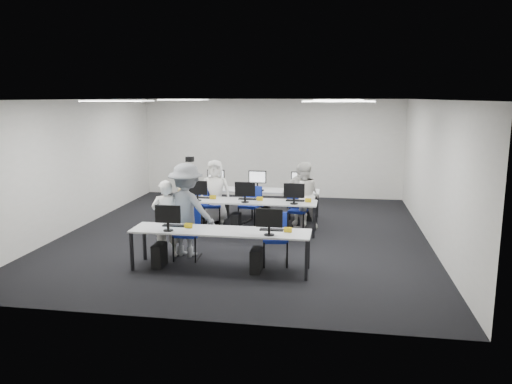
% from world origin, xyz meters
% --- Properties ---
extents(room, '(9.00, 9.02, 3.00)m').
position_xyz_m(room, '(0.00, 0.00, 1.50)').
color(room, black).
rests_on(room, ground).
extents(ceiling_panels, '(5.20, 4.60, 0.02)m').
position_xyz_m(ceiling_panels, '(0.00, 0.00, 2.98)').
color(ceiling_panels, white).
rests_on(ceiling_panels, room).
extents(desk_front, '(3.20, 0.70, 0.73)m').
position_xyz_m(desk_front, '(0.00, -2.40, 0.68)').
color(desk_front, '#B5B7BA').
rests_on(desk_front, ground).
extents(desk_mid, '(3.20, 0.70, 0.73)m').
position_xyz_m(desk_mid, '(0.00, 0.20, 0.68)').
color(desk_mid, '#B5B7BA').
rests_on(desk_mid, ground).
extents(desk_back, '(3.20, 0.70, 0.73)m').
position_xyz_m(desk_back, '(0.00, 1.60, 0.68)').
color(desk_back, '#B5B7BA').
rests_on(desk_back, ground).
extents(equipment_front, '(2.51, 0.41, 1.19)m').
position_xyz_m(equipment_front, '(-0.19, -2.42, 0.36)').
color(equipment_front, '#0E68B7').
rests_on(equipment_front, desk_front).
extents(equipment_mid, '(2.91, 0.41, 1.19)m').
position_xyz_m(equipment_mid, '(-0.19, 0.18, 0.36)').
color(equipment_mid, white).
rests_on(equipment_mid, desk_mid).
extents(equipment_back, '(2.91, 0.41, 1.19)m').
position_xyz_m(equipment_back, '(0.19, 1.62, 0.36)').
color(equipment_back, white).
rests_on(equipment_back, desk_back).
extents(chair_0, '(0.49, 0.53, 0.95)m').
position_xyz_m(chair_0, '(-0.78, -1.87, 0.30)').
color(chair_0, navy).
rests_on(chair_0, ground).
extents(chair_1, '(0.53, 0.56, 0.94)m').
position_xyz_m(chair_1, '(0.93, -1.93, 0.30)').
color(chair_1, navy).
rests_on(chair_1, ground).
extents(chair_2, '(0.49, 0.52, 0.86)m').
position_xyz_m(chair_2, '(-0.97, 0.86, 0.27)').
color(chair_2, navy).
rests_on(chair_2, ground).
extents(chair_3, '(0.51, 0.55, 0.92)m').
position_xyz_m(chair_3, '(-0.04, 0.84, 0.29)').
color(chair_3, navy).
rests_on(chair_3, ground).
extents(chair_4, '(0.47, 0.50, 0.83)m').
position_xyz_m(chair_4, '(1.14, 0.66, 0.26)').
color(chair_4, navy).
rests_on(chair_4, ground).
extents(chair_5, '(0.49, 0.52, 0.82)m').
position_xyz_m(chair_5, '(-1.18, 1.03, 0.26)').
color(chair_5, navy).
rests_on(chair_5, ground).
extents(chair_6, '(0.56, 0.59, 0.95)m').
position_xyz_m(chair_6, '(0.08, 1.09, 0.30)').
color(chair_6, navy).
rests_on(chair_6, ground).
extents(chair_7, '(0.47, 0.50, 0.91)m').
position_xyz_m(chair_7, '(1.08, 1.11, 0.29)').
color(chair_7, navy).
rests_on(chair_7, ground).
extents(handbag, '(0.41, 0.30, 0.31)m').
position_xyz_m(handbag, '(-1.45, 0.21, 0.88)').
color(handbag, tan).
rests_on(handbag, desk_mid).
extents(student_0, '(0.62, 0.48, 1.50)m').
position_xyz_m(student_0, '(-1.20, -1.82, 0.75)').
color(student_0, white).
rests_on(student_0, ground).
extents(student_1, '(0.94, 0.85, 1.58)m').
position_xyz_m(student_1, '(1.25, 0.72, 0.79)').
color(student_1, white).
rests_on(student_1, ground).
extents(student_2, '(0.82, 0.60, 1.56)m').
position_xyz_m(student_2, '(-0.91, 0.92, 0.78)').
color(student_2, white).
rests_on(student_2, ground).
extents(student_3, '(0.93, 0.52, 1.49)m').
position_xyz_m(student_3, '(1.16, 1.03, 0.75)').
color(student_3, white).
rests_on(student_3, ground).
extents(photographer, '(1.29, 0.90, 1.81)m').
position_xyz_m(photographer, '(-0.83, -1.70, 0.91)').
color(photographer, slate).
rests_on(photographer, ground).
extents(dslr_camera, '(0.17, 0.21, 0.10)m').
position_xyz_m(dslr_camera, '(-0.80, -1.52, 1.88)').
color(dslr_camera, black).
rests_on(dslr_camera, photographer).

